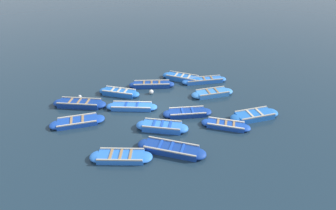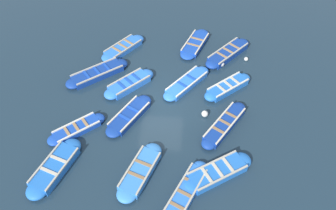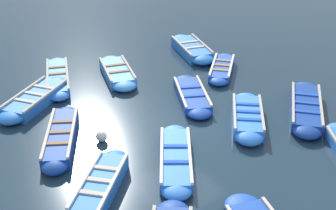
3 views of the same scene
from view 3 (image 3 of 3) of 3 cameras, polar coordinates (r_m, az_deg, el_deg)
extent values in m
plane|color=#1C303F|center=(14.95, 1.11, -2.49)|extent=(120.00, 120.00, 0.00)
cube|color=#1947B7|center=(18.73, 6.59, 4.40)|extent=(2.26, 2.11, 0.29)
ellipsoid|color=#1947B7|center=(17.68, 6.18, 2.94)|extent=(1.04, 1.04, 0.29)
ellipsoid|color=#1947B7|center=(19.79, 6.95, 5.70)|extent=(1.04, 1.04, 0.29)
cube|color=silver|center=(18.63, 7.70, 4.80)|extent=(1.76, 1.54, 0.07)
cube|color=silver|center=(18.69, 5.53, 5.00)|extent=(1.76, 1.54, 0.07)
cube|color=#9E7A51|center=(18.21, 6.45, 4.26)|extent=(0.56, 0.62, 0.04)
cube|color=#9E7A51|center=(18.66, 6.61, 4.86)|extent=(0.56, 0.62, 0.04)
cube|color=#9E7A51|center=(19.11, 6.77, 5.42)|extent=(0.56, 0.62, 0.04)
cube|color=navy|center=(14.34, -12.92, -3.90)|extent=(2.23, 2.90, 0.36)
ellipsoid|color=navy|center=(13.13, -13.64, -7.25)|extent=(1.02, 1.03, 0.36)
ellipsoid|color=navy|center=(15.59, -12.31, -1.07)|extent=(1.02, 1.03, 0.36)
cube|color=beige|center=(14.18, -11.58, -3.12)|extent=(1.59, 2.47, 0.07)
cube|color=beige|center=(14.29, -14.43, -3.21)|extent=(1.59, 2.47, 0.07)
cube|color=olive|center=(13.71, -13.30, -4.56)|extent=(0.67, 0.49, 0.04)
cube|color=olive|center=(14.24, -13.00, -3.22)|extent=(0.67, 0.49, 0.04)
cube|color=olive|center=(14.77, -12.73, -1.98)|extent=(0.67, 0.49, 0.04)
cube|color=#3884E0|center=(18.31, -6.20, 3.94)|extent=(1.72, 2.59, 0.34)
ellipsoid|color=#3884E0|center=(17.24, -5.36, 2.40)|extent=(1.16, 1.18, 0.34)
ellipsoid|color=#3884E0|center=(19.39, -6.95, 5.31)|extent=(1.16, 1.18, 0.34)
cube|color=#B2AD9E|center=(18.31, -4.85, 4.71)|extent=(0.86, 2.24, 0.07)
cube|color=#B2AD9E|center=(18.15, -7.63, 4.34)|extent=(0.86, 2.24, 0.07)
cube|color=olive|center=(17.93, -6.00, 4.08)|extent=(0.86, 0.42, 0.04)
cube|color=olive|center=(18.54, -6.45, 4.88)|extent=(0.86, 0.42, 0.04)
cube|color=blue|center=(15.22, 9.67, -1.50)|extent=(2.32, 2.38, 0.39)
ellipsoid|color=blue|center=(14.19, 9.87, -3.86)|extent=(1.24, 1.24, 0.39)
ellipsoid|color=blue|center=(16.27, 9.50, 0.56)|extent=(1.24, 1.24, 0.39)
cube|color=#B2AD9E|center=(15.14, 11.35, -0.83)|extent=(1.67, 1.76, 0.07)
cube|color=#B2AD9E|center=(15.08, 8.12, -0.66)|extent=(1.67, 1.76, 0.07)
cube|color=#1947B7|center=(14.67, 9.82, -1.75)|extent=(0.69, 0.67, 0.04)
cube|color=#1947B7|center=(15.11, 9.73, -0.80)|extent=(0.69, 0.67, 0.04)
cube|color=#1947B7|center=(15.56, 9.65, 0.10)|extent=(0.69, 0.67, 0.04)
cube|color=blue|center=(13.09, 0.94, -6.61)|extent=(2.35, 2.73, 0.30)
ellipsoid|color=blue|center=(11.97, 1.05, -10.38)|extent=(1.12, 1.13, 0.30)
ellipsoid|color=blue|center=(14.25, 0.84, -3.44)|extent=(1.12, 1.13, 0.30)
cube|color=silver|center=(13.00, 2.67, -5.93)|extent=(1.70, 2.22, 0.07)
cube|color=silver|center=(12.98, -0.78, -5.94)|extent=(1.70, 2.22, 0.07)
cube|color=#1947B7|center=(12.67, 0.98, -6.98)|extent=(0.69, 0.57, 0.04)
cube|color=#1947B7|center=(13.32, 0.92, -5.04)|extent=(0.69, 0.57, 0.04)
cube|color=navy|center=(16.46, 2.93, 1.13)|extent=(1.97, 2.58, 0.31)
ellipsoid|color=navy|center=(15.40, 3.82, -0.90)|extent=(1.17, 1.18, 0.31)
ellipsoid|color=navy|center=(17.53, 2.15, 2.91)|extent=(1.17, 1.18, 0.31)
cube|color=beige|center=(16.45, 4.39, 1.82)|extent=(1.21, 2.14, 0.07)
cube|color=beige|center=(16.30, 1.49, 1.63)|extent=(1.21, 2.14, 0.07)
cube|color=#1947B7|center=(16.08, 3.19, 1.14)|extent=(0.78, 0.51, 0.04)
cube|color=#1947B7|center=(16.68, 2.72, 2.20)|extent=(0.78, 0.51, 0.04)
cube|color=navy|center=(16.23, 16.47, -0.38)|extent=(2.92, 2.65, 0.36)
ellipsoid|color=navy|center=(14.92, 16.61, -3.05)|extent=(1.27, 1.26, 0.36)
ellipsoid|color=navy|center=(17.58, 16.36, 1.88)|extent=(1.27, 1.26, 0.36)
cube|color=#B2AD9E|center=(16.18, 18.12, 0.12)|extent=(2.32, 1.94, 0.07)
cube|color=#B2AD9E|center=(16.11, 15.02, 0.46)|extent=(2.32, 1.94, 0.07)
cube|color=#1947B7|center=(15.58, 16.63, -0.82)|extent=(0.65, 0.74, 0.04)
cube|color=#1947B7|center=(16.14, 16.57, 0.25)|extent=(0.65, 0.74, 0.04)
cube|color=#1947B7|center=(16.71, 16.51, 1.24)|extent=(0.65, 0.74, 0.04)
cube|color=blue|center=(12.15, -8.31, -9.82)|extent=(2.39, 2.24, 0.38)
ellipsoid|color=blue|center=(13.09, -6.54, -6.60)|extent=(1.07, 1.07, 0.38)
cube|color=silver|center=(11.91, -6.71, -9.23)|extent=(1.88, 1.66, 0.07)
cube|color=silver|center=(12.13, -10.03, -8.73)|extent=(1.88, 1.66, 0.07)
cube|color=beige|center=(11.64, -9.24, -10.54)|extent=(0.57, 0.63, 0.04)
cube|color=beige|center=(12.03, -8.38, -9.03)|extent=(0.57, 0.63, 0.04)
cube|color=beige|center=(12.42, -7.58, -7.62)|extent=(0.57, 0.63, 0.04)
cube|color=blue|center=(18.28, -13.28, 3.24)|extent=(1.99, 3.11, 0.31)
ellipsoid|color=blue|center=(16.90, -13.18, 1.14)|extent=(0.99, 1.00, 0.31)
ellipsoid|color=blue|center=(19.68, -13.37, 5.05)|extent=(0.99, 1.00, 0.31)
cube|color=#B2AD9E|center=(18.20, -12.21, 3.91)|extent=(1.30, 2.76, 0.07)
cube|color=#B2AD9E|center=(18.22, -14.48, 3.67)|extent=(1.30, 2.76, 0.07)
cube|color=olive|center=(17.62, -13.30, 2.91)|extent=(0.70, 0.42, 0.04)
cube|color=olive|center=(18.21, -13.34, 3.75)|extent=(0.70, 0.42, 0.04)
cube|color=olive|center=(18.80, -13.38, 4.53)|extent=(0.70, 0.42, 0.04)
cube|color=blue|center=(20.51, 2.89, 6.82)|extent=(1.76, 2.67, 0.38)
ellipsoid|color=blue|center=(19.45, 4.22, 5.57)|extent=(1.21, 1.23, 0.38)
ellipsoid|color=blue|center=(21.58, 1.70, 7.95)|extent=(1.21, 1.23, 0.38)
cube|color=#B2AD9E|center=(20.60, 4.16, 7.55)|extent=(0.84, 2.32, 0.07)
cube|color=#B2AD9E|center=(20.27, 1.64, 7.26)|extent=(0.84, 2.32, 0.07)
cube|color=beige|center=(20.13, 3.27, 7.03)|extent=(0.91, 0.42, 0.04)
cube|color=beige|center=(20.74, 2.55, 7.69)|extent=(0.91, 0.42, 0.04)
cube|color=blue|center=(16.77, -15.85, 0.70)|extent=(2.76, 2.27, 0.38)
ellipsoid|color=blue|center=(15.85, -18.51, -1.39)|extent=(1.26, 1.25, 0.38)
ellipsoid|color=blue|center=(17.74, -13.47, 2.56)|extent=(1.26, 1.25, 0.38)
cube|color=#B2AD9E|center=(16.43, -14.67, 1.16)|extent=(2.23, 1.49, 0.07)
cube|color=#B2AD9E|center=(16.92, -17.19, 1.60)|extent=(2.23, 1.49, 0.07)
cube|color=beige|center=(16.28, -17.04, 0.49)|extent=(0.58, 0.79, 0.04)
cube|color=beige|center=(16.68, -15.94, 1.34)|extent=(0.58, 0.79, 0.04)
cube|color=beige|center=(17.09, -14.89, 2.14)|extent=(0.58, 0.79, 0.04)
ellipsoid|color=#1947B7|center=(11.63, 9.20, -12.20)|extent=(1.21, 1.23, 0.29)
sphere|color=silver|center=(14.19, -8.12, -3.80)|extent=(0.35, 0.35, 0.35)
camera|label=1|loc=(21.16, 54.29, 23.84)|focal=28.00mm
camera|label=2|loc=(23.67, -26.34, 39.07)|focal=35.00mm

